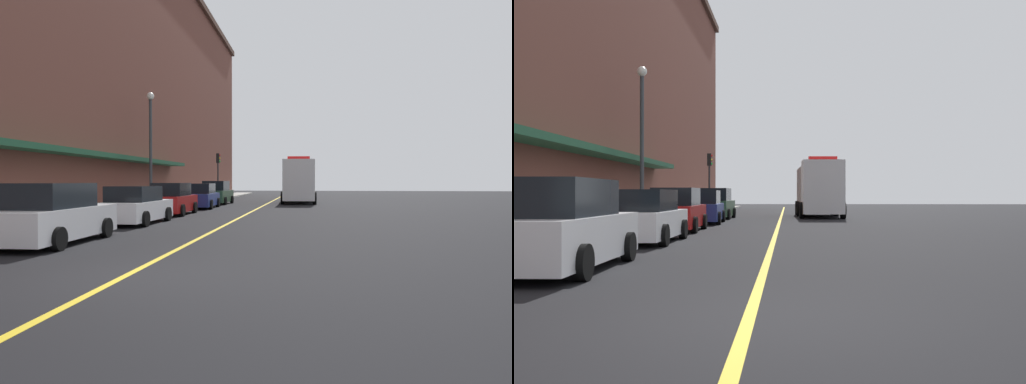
# 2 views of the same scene
# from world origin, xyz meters

# --- Properties ---
(ground_plane) EXTENTS (112.00, 112.00, 0.00)m
(ground_plane) POSITION_xyz_m (0.00, 25.00, 0.00)
(ground_plane) COLOR black
(sidewalk_left) EXTENTS (2.40, 70.00, 0.15)m
(sidewalk_left) POSITION_xyz_m (-6.20, 25.00, 0.07)
(sidewalk_left) COLOR #9E9B93
(sidewalk_left) RESTS_ON ground
(lane_center_stripe) EXTENTS (0.16, 70.00, 0.01)m
(lane_center_stripe) POSITION_xyz_m (0.00, 25.00, 0.00)
(lane_center_stripe) COLOR gold
(lane_center_stripe) RESTS_ON ground
(brick_building_left) EXTENTS (12.85, 64.00, 19.58)m
(brick_building_left) POSITION_xyz_m (-13.24, 24.00, 9.80)
(brick_building_left) COLOR brown
(brick_building_left) RESTS_ON ground
(parked_car_0) EXTENTS (2.07, 4.90, 1.77)m
(parked_car_0) POSITION_xyz_m (-3.92, 4.31, 0.83)
(parked_car_0) COLOR silver
(parked_car_0) RESTS_ON ground
(parked_car_1) EXTENTS (2.07, 4.71, 1.62)m
(parked_car_1) POSITION_xyz_m (-3.94, 10.82, 0.76)
(parked_car_1) COLOR silver
(parked_car_1) RESTS_ON ground
(parked_car_2) EXTENTS (2.03, 4.41, 1.73)m
(parked_car_2) POSITION_xyz_m (-3.98, 16.34, 0.81)
(parked_car_2) COLOR maroon
(parked_car_2) RESTS_ON ground
(parked_car_3) EXTENTS (2.23, 4.76, 1.67)m
(parked_car_3) POSITION_xyz_m (-3.89, 22.54, 0.79)
(parked_car_3) COLOR navy
(parked_car_3) RESTS_ON ground
(parked_car_4) EXTENTS (2.19, 4.41, 1.84)m
(parked_car_4) POSITION_xyz_m (-3.93, 28.18, 0.85)
(parked_car_4) COLOR #2D5133
(parked_car_4) RESTS_ON ground
(box_truck) EXTENTS (2.99, 8.67, 3.75)m
(box_truck) POSITION_xyz_m (2.45, 31.45, 1.79)
(box_truck) COLOR silver
(box_truck) RESTS_ON ground
(parking_meter_0) EXTENTS (0.14, 0.18, 1.33)m
(parking_meter_0) POSITION_xyz_m (-5.35, 22.54, 1.06)
(parking_meter_0) COLOR #4C4C51
(parking_meter_0) RESTS_ON sidewalk_left
(parking_meter_1) EXTENTS (0.14, 0.18, 1.33)m
(parking_meter_1) POSITION_xyz_m (-5.35, 27.81, 1.06)
(parking_meter_1) COLOR #4C4C51
(parking_meter_1) RESTS_ON sidewalk_left
(parking_meter_2) EXTENTS (0.14, 0.18, 1.33)m
(parking_meter_2) POSITION_xyz_m (-5.35, 21.25, 1.06)
(parking_meter_2) COLOR #4C4C51
(parking_meter_2) RESTS_ON sidewalk_left
(street_lamp_left) EXTENTS (0.44, 0.44, 6.94)m
(street_lamp_left) POSITION_xyz_m (-5.95, 18.51, 4.40)
(street_lamp_left) COLOR #33383D
(street_lamp_left) RESTS_ON sidewalk_left
(traffic_light_near) EXTENTS (0.38, 0.36, 4.30)m
(traffic_light_near) POSITION_xyz_m (-5.29, 35.57, 3.16)
(traffic_light_near) COLOR #232326
(traffic_light_near) RESTS_ON sidewalk_left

